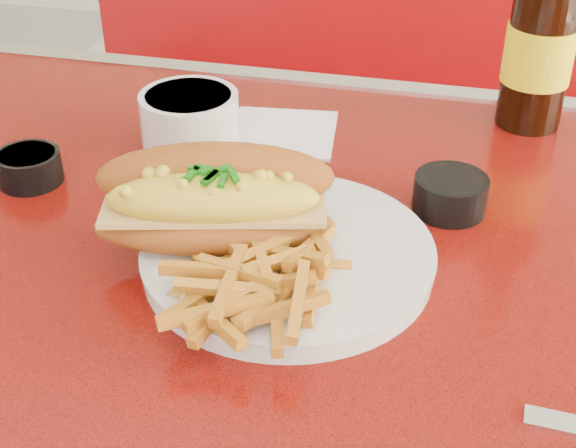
% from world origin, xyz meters
% --- Properties ---
extents(diner_table, '(1.23, 0.83, 0.77)m').
position_xyz_m(diner_table, '(0.00, 0.00, 0.61)').
color(diner_table, red).
rests_on(diner_table, ground).
extents(booth_bench_far, '(1.20, 0.51, 0.90)m').
position_xyz_m(booth_bench_far, '(0.00, 0.81, 0.29)').
color(booth_bench_far, maroon).
rests_on(booth_bench_far, ground).
extents(dinner_plate, '(0.31, 0.31, 0.02)m').
position_xyz_m(dinner_plate, '(0.02, 0.03, 0.78)').
color(dinner_plate, silver).
rests_on(dinner_plate, diner_table).
extents(mac_hoagie, '(0.21, 0.14, 0.09)m').
position_xyz_m(mac_hoagie, '(-0.04, 0.03, 0.82)').
color(mac_hoagie, '#A1531A').
rests_on(mac_hoagie, dinner_plate).
extents(fries_pile, '(0.15, 0.14, 0.03)m').
position_xyz_m(fries_pile, '(0.02, -0.03, 0.80)').
color(fries_pile, orange).
rests_on(fries_pile, dinner_plate).
extents(fork, '(0.05, 0.17, 0.00)m').
position_xyz_m(fork, '(-0.03, 0.03, 0.79)').
color(fork, silver).
rests_on(fork, dinner_plate).
extents(gravy_ramekin, '(0.11, 0.11, 0.06)m').
position_xyz_m(gravy_ramekin, '(-0.13, 0.21, 0.80)').
color(gravy_ramekin, silver).
rests_on(gravy_ramekin, diner_table).
extents(sauce_cup_left, '(0.07, 0.07, 0.03)m').
position_xyz_m(sauce_cup_left, '(-0.25, 0.10, 0.79)').
color(sauce_cup_left, black).
rests_on(sauce_cup_left, diner_table).
extents(sauce_cup_right, '(0.07, 0.07, 0.03)m').
position_xyz_m(sauce_cup_right, '(0.14, 0.14, 0.79)').
color(sauce_cup_right, black).
rests_on(sauce_cup_right, diner_table).
extents(beer_bottle, '(0.09, 0.09, 0.28)m').
position_xyz_m(beer_bottle, '(0.21, 0.34, 0.87)').
color(beer_bottle, black).
rests_on(beer_bottle, diner_table).
extents(paper_napkin, '(0.12, 0.12, 0.00)m').
position_xyz_m(paper_napkin, '(-0.04, 0.25, 0.77)').
color(paper_napkin, white).
rests_on(paper_napkin, diner_table).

